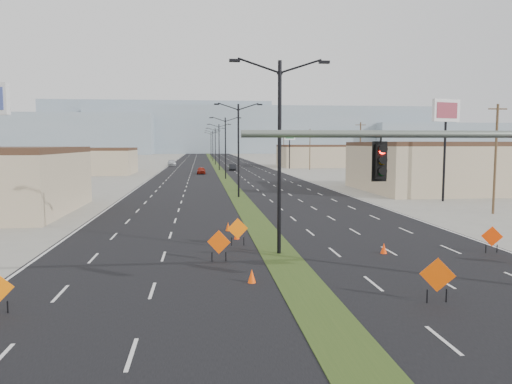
{
  "coord_description": "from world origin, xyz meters",
  "views": [
    {
      "loc": [
        -4.05,
        -13.5,
        5.8
      ],
      "look_at": [
        -1.1,
        13.02,
        3.2
      ],
      "focal_mm": 35.0,
      "sensor_mm": 36.0,
      "label": 1
    }
  ],
  "objects": [
    {
      "name": "ground",
      "position": [
        0.0,
        0.0,
        0.0
      ],
      "size": [
        600.0,
        600.0,
        0.0
      ],
      "primitive_type": "plane",
      "color": "gray",
      "rests_on": "ground"
    },
    {
      "name": "road_surface",
      "position": [
        0.0,
        100.0,
        0.0
      ],
      "size": [
        25.0,
        400.0,
        0.02
      ],
      "primitive_type": "cube",
      "color": "black",
      "rests_on": "ground"
    },
    {
      "name": "median_strip",
      "position": [
        0.0,
        100.0,
        0.0
      ],
      "size": [
        2.0,
        400.0,
        0.04
      ],
      "primitive_type": "cube",
      "color": "#2C4518",
      "rests_on": "ground"
    },
    {
      "name": "building_sw_far",
      "position": [
        -32.0,
        85.0,
        2.25
      ],
      "size": [
        30.0,
        14.0,
        4.5
      ],
      "primitive_type": "cube",
      "color": "#C3AC8B",
      "rests_on": "ground"
    },
    {
      "name": "building_se_near",
      "position": [
        34.0,
        45.0,
        2.75
      ],
      "size": [
        36.0,
        18.0,
        5.5
      ],
      "primitive_type": "cube",
      "color": "#C3AC8B",
      "rests_on": "ground"
    },
    {
      "name": "building_se_far",
      "position": [
        38.0,
        110.0,
        2.5
      ],
      "size": [
        44.0,
        16.0,
        5.0
      ],
      "primitive_type": "cube",
      "color": "#C3AC8B",
      "rests_on": "ground"
    },
    {
      "name": "mesa_center",
      "position": [
        40.0,
        300.0,
        14.0
      ],
      "size": [
        220.0,
        50.0,
        28.0
      ],
      "primitive_type": "cube",
      "color": "#8497A4",
      "rests_on": "ground"
    },
    {
      "name": "mesa_east",
      "position": [
        180.0,
        290.0,
        9.0
      ],
      "size": [
        160.0,
        50.0,
        18.0
      ],
      "primitive_type": "cube",
      "color": "#8497A4",
      "rests_on": "ground"
    },
    {
      "name": "mesa_backdrop",
      "position": [
        -30.0,
        320.0,
        16.0
      ],
      "size": [
        140.0,
        50.0,
        32.0
      ],
      "primitive_type": "cube",
      "color": "#8497A4",
      "rests_on": "ground"
    },
    {
      "name": "streetlight_0",
      "position": [
        0.0,
        12.0,
        5.42
      ],
      "size": [
        5.15,
        0.24,
        10.02
      ],
      "color": "black",
      "rests_on": "ground"
    },
    {
      "name": "streetlight_1",
      "position": [
        0.0,
        40.0,
        5.42
      ],
      "size": [
        5.15,
        0.24,
        10.02
      ],
      "color": "black",
      "rests_on": "ground"
    },
    {
      "name": "streetlight_2",
      "position": [
        0.0,
        68.0,
        5.42
      ],
      "size": [
        5.15,
        0.24,
        10.02
      ],
      "color": "black",
      "rests_on": "ground"
    },
    {
      "name": "streetlight_3",
      "position": [
        0.0,
        96.0,
        5.42
      ],
      "size": [
        5.15,
        0.24,
        10.02
      ],
      "color": "black",
      "rests_on": "ground"
    },
    {
      "name": "streetlight_4",
      "position": [
        0.0,
        124.0,
        5.42
      ],
      "size": [
        5.15,
        0.24,
        10.02
      ],
      "color": "black",
      "rests_on": "ground"
    },
    {
      "name": "streetlight_5",
      "position": [
        0.0,
        152.0,
        5.42
      ],
      "size": [
        5.15,
        0.24,
        10.02
      ],
      "color": "black",
      "rests_on": "ground"
    },
    {
      "name": "streetlight_6",
      "position": [
        0.0,
        180.0,
        5.42
      ],
      "size": [
        5.15,
        0.24,
        10.02
      ],
      "color": "black",
      "rests_on": "ground"
    },
    {
      "name": "utility_pole_0",
      "position": [
        20.0,
        25.0,
        4.67
      ],
      "size": [
        1.6,
        0.2,
        9.0
      ],
      "color": "#4C3823",
      "rests_on": "ground"
    },
    {
      "name": "utility_pole_1",
      "position": [
        20.0,
        60.0,
        4.67
      ],
      "size": [
        1.6,
        0.2,
        9.0
      ],
      "color": "#4C3823",
      "rests_on": "ground"
    },
    {
      "name": "utility_pole_2",
      "position": [
        20.0,
        95.0,
        4.67
      ],
      "size": [
        1.6,
        0.2,
        9.0
      ],
      "color": "#4C3823",
      "rests_on": "ground"
    },
    {
      "name": "utility_pole_3",
      "position": [
        20.0,
        130.0,
        4.67
      ],
      "size": [
        1.6,
        0.2,
        9.0
      ],
      "color": "#4C3823",
      "rests_on": "ground"
    },
    {
      "name": "car_left",
      "position": [
        -3.95,
        82.06,
        0.67
      ],
      "size": [
        1.71,
        4.01,
        1.35
      ],
      "primitive_type": "imported",
      "rotation": [
        0.0,
        0.0,
        -0.03
      ],
      "color": "maroon",
      "rests_on": "ground"
    },
    {
      "name": "car_mid",
      "position": [
        2.79,
        94.44,
        0.67
      ],
      "size": [
        1.43,
        4.07,
        1.34
      ],
      "primitive_type": "imported",
      "rotation": [
        0.0,
        0.0,
        -0.0
      ],
      "color": "black",
      "rests_on": "ground"
    },
    {
      "name": "car_far",
      "position": [
        -11.5,
        117.94,
        0.76
      ],
      "size": [
        2.6,
        5.39,
        1.51
      ],
      "primitive_type": "imported",
      "rotation": [
        0.0,
        0.0,
        0.09
      ],
      "color": "#ADB2B7",
      "rests_on": "ground"
    },
    {
      "name": "construction_sign_1",
      "position": [
        -3.21,
        10.67,
        0.92
      ],
      "size": [
        1.13,
        0.39,
        1.56
      ],
      "rotation": [
        0.0,
        0.0,
        -0.3
      ],
      "color": "#F44F05",
      "rests_on": "ground"
    },
    {
      "name": "construction_sign_2",
      "position": [
        -2.0,
        14.37,
        0.93
      ],
      "size": [
        1.18,
        0.24,
        1.59
      ],
      "rotation": [
        0.0,
        0.0,
        0.17
      ],
      "color": "#EE6205",
      "rests_on": "ground"
    },
    {
      "name": "construction_sign_3",
      "position": [
        4.46,
        3.37,
        0.99
      ],
      "size": [
        1.17,
        0.55,
        1.68
      ],
      "rotation": [
        0.0,
        0.0,
        -0.42
      ],
      "color": "#DF4804",
      "rests_on": "ground"
    },
    {
      "name": "construction_sign_4",
      "position": [
        11.26,
        11.0,
        0.84
      ],
      "size": [
        1.02,
        0.43,
        1.44
      ],
      "rotation": [
        0.0,
        0.0,
        -0.37
      ],
      "color": "#E73804",
      "rests_on": "ground"
    },
    {
      "name": "cone_0",
      "position": [
        -1.98,
        6.71,
        0.29
      ],
      "size": [
        0.44,
        0.44,
        0.59
      ],
      "primitive_type": "cone",
      "rotation": [
        0.0,
        0.0,
        0.28
      ],
      "color": "#FF4805",
      "rests_on": "ground"
    },
    {
      "name": "cone_1",
      "position": [
        -1.92,
        16.29,
        0.29
      ],
      "size": [
        0.4,
        0.4,
        0.58
      ],
      "primitive_type": "cone",
      "rotation": [
        0.0,
        0.0,
        0.18
      ],
      "color": "#FF3B05",
      "rests_on": "ground"
    },
    {
      "name": "cone_2",
      "position": [
        5.51,
        11.45,
        0.29
      ],
      "size": [
        0.37,
        0.37,
        0.58
      ],
      "primitive_type": "cone",
      "rotation": [
        0.0,
        0.0,
        0.06
      ],
      "color": "#FF3B05",
      "rests_on": "ground"
    },
    {
      "name": "cone_3",
      "position": [
        -2.29,
        19.21,
        0.3
      ],
      "size": [
        0.4,
        0.4,
        0.61
      ],
      "primitive_type": "cone",
      "rotation": [
        0.0,
        0.0,
        0.11
      ],
      "color": "#D54304",
      "rests_on": "ground"
    },
    {
      "name": "pole_sign_east_near",
      "position": [
        20.22,
        34.05,
        8.35
      ],
      "size": [
        3.27,
        1.35,
        10.17
      ],
      "rotation": [
        0.0,
        0.0,
        0.31
      ],
      "color": "black",
      "rests_on": "ground"
    },
    {
      "name": "pole_sign_east_far",
      "position": [
        16.48,
        100.82,
        6.88
      ],
      "size": [
        2.75,
        1.19,
        8.51
      ],
      "rotation": [
        0.0,
        0.0,
        0.31
      ],
      "color": "black",
      "rests_on": "ground"
    }
  ]
}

